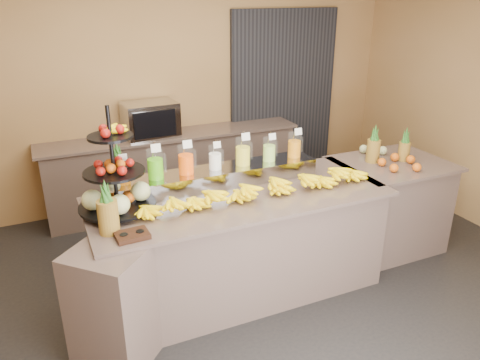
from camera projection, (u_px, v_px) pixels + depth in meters
ground at (255, 307)px, 3.98m from camera, size 6.00×6.00×0.00m
room_envelope at (237, 70)px, 4.01m from camera, size 6.04×5.02×2.82m
buffet_counter at (230, 249)px, 3.98m from camera, size 2.75×1.25×0.93m
right_counter at (387, 205)px, 4.79m from camera, size 1.08×0.88×0.93m
back_ledge at (175, 170)px, 5.71m from camera, size 3.10×0.55×0.93m
pitcher_tray at (215, 177)px, 4.05m from camera, size 1.85×0.30×0.15m
juice_pitcher_orange_a at (123, 173)px, 3.69m from camera, size 0.11×0.12×0.27m
juice_pitcher_green at (155, 166)px, 3.78m from camera, size 0.13×0.14×0.32m
juice_pitcher_orange_b at (186, 161)px, 3.88m from camera, size 0.13×0.14×0.32m
juice_pitcher_milk at (215, 159)px, 3.99m from camera, size 0.11×0.12×0.27m
juice_pitcher_lemon at (243, 153)px, 4.08m from camera, size 0.13×0.14×0.32m
juice_pitcher_lime at (269, 151)px, 4.19m from camera, size 0.12×0.12×0.28m
juice_pitcher_orange_c at (294, 146)px, 4.28m from camera, size 0.12×0.13×0.30m
banana_heap at (258, 186)px, 3.85m from camera, size 2.09×0.19×0.17m
fruit_stand at (120, 185)px, 3.54m from camera, size 0.62×0.62×0.83m
condiment_caddy at (132, 235)px, 3.21m from camera, size 0.23×0.18×0.03m
pineapple_left_a at (108, 213)px, 3.23m from camera, size 0.14×0.14×0.40m
pineapple_left_b at (119, 172)px, 3.92m from camera, size 0.15×0.15×0.43m
right_fruit_pile at (393, 157)px, 4.54m from camera, size 0.43×0.41×0.22m
oven_warmer at (150, 120)px, 5.36m from camera, size 0.62×0.45×0.40m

